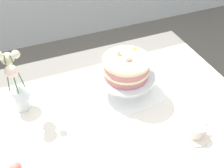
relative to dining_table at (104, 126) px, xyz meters
name	(u,v)px	position (x,y,z in m)	size (l,w,h in m)	color
dining_table	(104,126)	(0.00, 0.00, 0.00)	(1.40, 1.00, 0.74)	white
linen_napkin	(125,90)	(0.16, 0.11, 0.09)	(0.32, 0.32, 0.00)	white
cake_stand	(126,78)	(0.16, 0.11, 0.18)	(0.29, 0.29, 0.10)	silver
layer_cake	(126,67)	(0.16, 0.11, 0.24)	(0.23, 0.23, 0.11)	#CC7A84
flower_vase	(17,86)	(-0.34, 0.18, 0.23)	(0.11, 0.12, 0.33)	silver
teacup	(195,131)	(0.32, -0.27, 0.12)	(0.13, 0.13, 0.06)	silver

